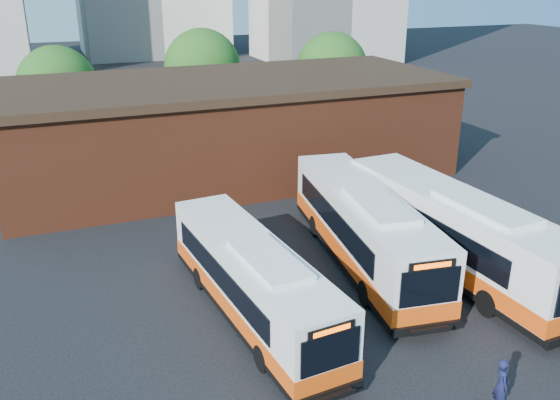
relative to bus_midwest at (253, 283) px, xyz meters
name	(u,v)px	position (x,y,z in m)	size (l,w,h in m)	color
ground	(384,325)	(4.48, -2.44, -1.48)	(220.00, 220.00, 0.00)	black
bus_midwest	(253,283)	(0.00, 0.00, 0.00)	(3.49, 12.13, 3.26)	white
bus_mideast	(364,230)	(6.29, 2.53, 0.17)	(4.52, 13.57, 3.64)	white
bus_east	(454,235)	(9.75, 0.45, 0.24)	(3.54, 14.06, 3.80)	white
transit_worker	(501,385)	(5.32, -7.87, -0.57)	(0.67, 0.44, 1.83)	#131537
depot_building	(229,126)	(4.48, 17.56, 1.78)	(28.60, 12.60, 6.40)	maroon
tree_west	(58,85)	(-5.52, 29.56, 3.16)	(6.00, 6.00, 7.65)	#382314
tree_mid	(202,67)	(6.48, 31.56, 3.60)	(6.56, 6.56, 8.36)	#382314
tree_east	(332,68)	(17.48, 28.56, 3.35)	(6.24, 6.24, 7.96)	#382314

